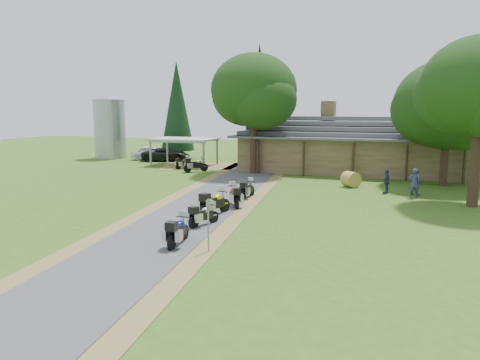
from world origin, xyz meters
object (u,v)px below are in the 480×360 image
(motorcycle_row_c, at_px, (215,202))
(motorcycle_carport_b, at_px, (196,164))
(motorcycle_row_b, at_px, (204,214))
(hay_bale, at_px, (351,179))
(motorcycle_row_a, at_px, (178,230))
(motorcycle_row_e, at_px, (248,188))
(car_white_sedan, at_px, (153,151))
(car_dark_suv, at_px, (166,151))
(motorcycle_carport_a, at_px, (183,162))
(lodge, at_px, (360,144))
(motorcycle_row_d, at_px, (234,195))
(silo, at_px, (110,127))
(carport, at_px, (184,152))

(motorcycle_row_c, distance_m, motorcycle_carport_b, 17.15)
(motorcycle_row_b, xyz_separation_m, hay_bale, (5.11, 13.79, -0.04))
(motorcycle_row_a, distance_m, hay_bale, 17.68)
(motorcycle_row_e, xyz_separation_m, motorcycle_carport_b, (-8.27, 9.81, 0.10))
(car_white_sedan, relative_size, car_dark_suv, 1.06)
(motorcycle_row_b, bearing_deg, motorcycle_carport_a, 48.72)
(motorcycle_carport_a, bearing_deg, car_dark_suv, 61.35)
(motorcycle_row_e, distance_m, motorcycle_carport_a, 15.45)
(lodge, relative_size, motorcycle_row_a, 11.35)
(car_dark_suv, height_order, motorcycle_row_e, car_dark_suv)
(car_white_sedan, distance_m, motorcycle_carport_b, 11.09)
(motorcycle_row_b, bearing_deg, motorcycle_row_c, 28.90)
(motorcycle_row_d, relative_size, motorcycle_carport_a, 1.13)
(silo, bearing_deg, lodge, -4.41)
(motorcycle_row_d, xyz_separation_m, motorcycle_row_e, (-0.11, 2.69, -0.07))
(lodge, height_order, motorcycle_row_b, lodge)
(silo, xyz_separation_m, motorcycle_carport_b, (14.20, -7.44, -2.83))
(carport, height_order, car_white_sedan, carport)
(car_dark_suv, distance_m, motorcycle_row_b, 28.60)
(car_white_sedan, bearing_deg, hay_bale, -123.50)
(car_white_sedan, relative_size, motorcycle_carport_a, 3.44)
(motorcycle_row_d, bearing_deg, motorcycle_row_a, 152.32)
(lodge, height_order, carport, lodge)
(motorcycle_row_a, height_order, motorcycle_row_d, motorcycle_row_d)
(silo, distance_m, motorcycle_carport_a, 13.75)
(silo, distance_m, motorcycle_row_d, 30.26)
(silo, xyz_separation_m, motorcycle_row_e, (22.47, -17.25, -2.92))
(carport, bearing_deg, motorcycle_row_e, -52.34)
(carport, xyz_separation_m, motorcycle_row_e, (11.46, -13.88, -0.74))
(carport, xyz_separation_m, motorcycle_row_d, (11.57, -16.57, -0.67))
(motorcycle_row_e, bearing_deg, lodge, -15.62)
(motorcycle_row_c, distance_m, hay_bale, 12.80)
(motorcycle_row_b, xyz_separation_m, motorcycle_row_d, (-0.29, 4.75, 0.07))
(lodge, bearing_deg, car_dark_suv, 175.74)
(motorcycle_row_d, relative_size, motorcycle_row_e, 1.11)
(car_white_sedan, distance_m, motorcycle_row_e, 23.83)
(motorcycle_carport_a, bearing_deg, motorcycle_row_b, -131.46)
(motorcycle_row_d, bearing_deg, lodge, -48.00)
(car_white_sedan, bearing_deg, motorcycle_carport_a, -138.06)
(motorcycle_carport_b, relative_size, hay_bale, 1.84)
(motorcycle_row_c, relative_size, motorcycle_carport_b, 1.04)
(silo, relative_size, car_white_sedan, 1.20)
(lodge, height_order, hay_bale, lodge)
(silo, bearing_deg, motorcycle_carport_a, -25.47)
(motorcycle_row_e, bearing_deg, motorcycle_carport_a, 45.18)
(motorcycle_row_e, bearing_deg, car_white_sedan, 48.07)
(motorcycle_carport_b, bearing_deg, motorcycle_row_b, -113.47)
(car_dark_suv, bearing_deg, hay_bale, -135.68)
(motorcycle_carport_b, bearing_deg, motorcycle_row_e, -100.03)
(car_dark_suv, distance_m, motorcycle_carport_b, 9.62)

